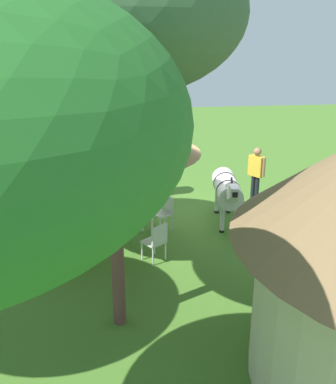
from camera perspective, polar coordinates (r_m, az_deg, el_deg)
The scene contains 14 objects.
ground_plane at distance 11.87m, azimuth 3.08°, elevation -3.82°, with size 36.00×36.00×0.00m, color #467328.
shade_umbrella at distance 9.91m, azimuth -6.91°, elevation 7.73°, with size 3.87×3.87×3.19m.
patio_dining_table at distance 10.55m, azimuth -6.44°, elevation -3.22°, with size 1.74×1.23×0.74m.
patio_chair_near_hut at distance 9.94m, azimuth -12.45°, elevation -6.01°, with size 0.60×0.60×0.90m.
patio_chair_near_lawn at distance 9.69m, azimuth -1.53°, elevation -6.22°, with size 0.61×0.60×0.90m.
patio_chair_west_end at distance 11.21m, azimuth -0.43°, elevation -2.38°, with size 0.57×0.58×0.90m.
patio_chair_east_end at distance 11.57m, azimuth -10.71°, elevation -2.02°, with size 0.61×0.60×0.90m.
guest_beside_umbrella at distance 9.57m, azimuth -14.97°, elevation -4.39°, with size 0.34×0.54×1.60m.
guest_behind_table at distance 12.18m, azimuth -11.02°, elevation 1.44°, with size 0.48×0.43×1.63m.
standing_watcher at distance 13.02m, azimuth 11.33°, elevation 2.79°, with size 0.43×0.51×1.68m.
zebra_nearest_camera at distance 11.52m, azimuth 7.65°, elevation 0.36°, with size 0.80×2.35×1.49m.
zebra_by_umbrella at distance 13.22m, azimuth -3.74°, elevation 3.43°, with size 2.11×0.83×1.56m.
acacia_tree_right_background at distance 6.56m, azimuth -8.00°, elevation 21.83°, with size 3.88×3.88×6.23m.
brick_patio_kerb at distance 15.99m, azimuth -13.49°, elevation 2.28°, with size 2.80×0.36×0.08m, color #924A4B.
Camera 1 is at (1.89, 10.66, 4.87)m, focal length 41.26 mm.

